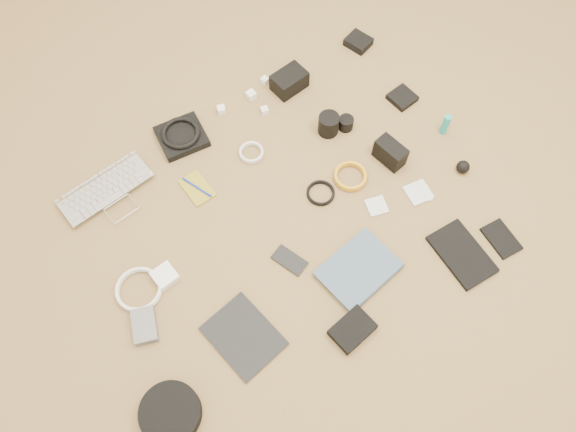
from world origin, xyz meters
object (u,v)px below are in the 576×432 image
dslr_camera (289,81)px  phone (290,260)px  laptop (113,198)px  headphone_case (170,413)px  paperback (379,289)px  tablet (244,336)px

dslr_camera → phone: (-0.38, -0.62, -0.03)m
laptop → headphone_case: (-0.14, -0.74, 0.01)m
phone → headphone_case: size_ratio=0.64×
laptop → phone: bearing=-60.3°
headphone_case → paperback: bearing=-0.4°
paperback → laptop: bearing=27.8°
dslr_camera → tablet: dslr_camera is taller
dslr_camera → phone: size_ratio=1.13×
phone → paperback: paperback is taller
headphone_case → dslr_camera: bearing=42.8°
laptop → tablet: 0.67m
dslr_camera → headphone_case: size_ratio=0.72×
phone → paperback: 0.30m
tablet → headphone_case: bearing=-174.1°
tablet → phone: 0.29m
phone → tablet: bearing=-173.3°
phone → headphone_case: headphone_case is taller
laptop → headphone_case: headphone_case is taller
laptop → paperback: bearing=-60.2°
paperback → phone: bearing=28.1°
phone → headphone_case: (-0.54, -0.23, 0.02)m
dslr_camera → paperback: size_ratio=0.53×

